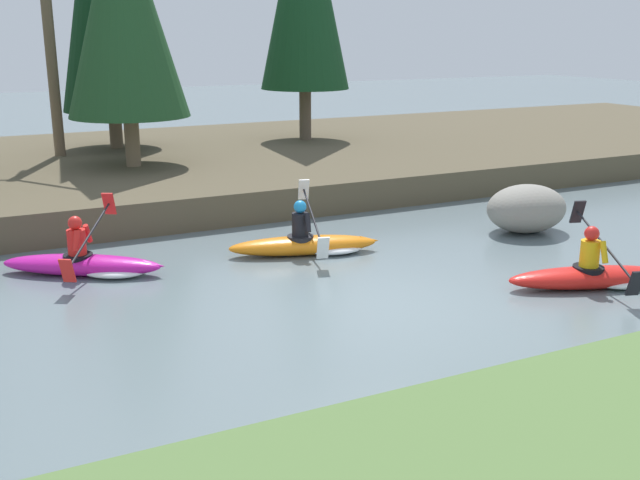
{
  "coord_description": "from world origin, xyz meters",
  "views": [
    {
      "loc": [
        -5.44,
        -8.91,
        3.92
      ],
      "look_at": [
        -0.11,
        1.87,
        0.55
      ],
      "focal_mm": 42.0,
      "sensor_mm": 36.0,
      "label": 1
    }
  ],
  "objects_px": {
    "kayaker_trailing": "(88,263)",
    "boulder_midstream": "(526,209)",
    "kayaker_middle": "(309,243)",
    "kayaker_lead": "(597,275)"
  },
  "relations": [
    {
      "from": "kayaker_trailing",
      "to": "boulder_midstream",
      "type": "bearing_deg",
      "value": 24.29
    },
    {
      "from": "boulder_midstream",
      "to": "kayaker_middle",
      "type": "bearing_deg",
      "value": 173.57
    },
    {
      "from": "boulder_midstream",
      "to": "kayaker_trailing",
      "type": "bearing_deg",
      "value": 172.88
    },
    {
      "from": "kayaker_trailing",
      "to": "boulder_midstream",
      "type": "xyz_separation_m",
      "value": [
        8.4,
        -1.05,
        0.28
      ]
    },
    {
      "from": "kayaker_lead",
      "to": "kayaker_trailing",
      "type": "height_order",
      "value": "same"
    },
    {
      "from": "kayaker_lead",
      "to": "kayaker_middle",
      "type": "height_order",
      "value": "same"
    },
    {
      "from": "kayaker_middle",
      "to": "boulder_midstream",
      "type": "xyz_separation_m",
      "value": [
        4.58,
        -0.52,
        0.28
      ]
    },
    {
      "from": "kayaker_lead",
      "to": "boulder_midstream",
      "type": "xyz_separation_m",
      "value": [
        1.29,
        3.15,
        0.28
      ]
    },
    {
      "from": "kayaker_lead",
      "to": "kayaker_trailing",
      "type": "bearing_deg",
      "value": 167.61
    },
    {
      "from": "kayaker_lead",
      "to": "kayaker_trailing",
      "type": "distance_m",
      "value": 8.26
    }
  ]
}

